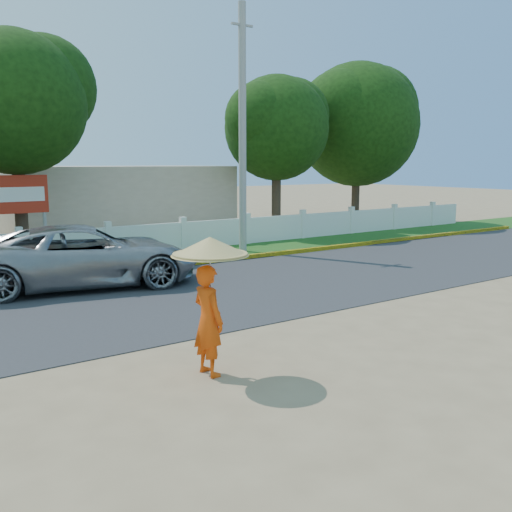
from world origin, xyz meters
The scene contains 11 objects.
ground centered at (0.00, 0.00, 0.00)m, with size 120.00×120.00×0.00m, color #9E8460.
road centered at (0.00, 4.50, 0.01)m, with size 60.00×7.00×0.02m, color #38383A.
grass_verge centered at (0.00, 9.75, 0.01)m, with size 60.00×3.50×0.03m, color #2D601E.
curb centered at (0.00, 8.05, 0.08)m, with size 40.00×0.18×0.16m, color yellow.
fence centered at (0.00, 11.20, 0.55)m, with size 40.00×0.10×1.10m, color silver.
building_near centered at (3.00, 18.00, 1.60)m, with size 10.00×6.00×3.20m, color #B7AD99.
utility_pole centered at (4.68, 9.54, 4.52)m, with size 0.28×0.28×9.04m, color gray.
vehicle centered at (-2.24, 6.95, 0.85)m, with size 2.82×6.12×1.70m, color gray.
monk_with_parasol centered at (-2.81, -0.71, 1.46)m, with size 1.23×1.23×2.23m.
billboard centered at (-2.96, 12.30, 2.14)m, with size 2.50×0.13×2.95m.
tree_row centered at (1.88, 14.12, 5.00)m, with size 34.41×7.61×8.78m.
Camera 1 is at (-7.25, -8.33, 3.38)m, focal length 40.00 mm.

